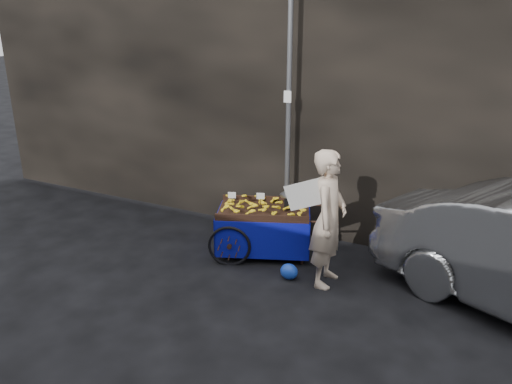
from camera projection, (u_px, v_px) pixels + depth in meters
The scene contains 6 objects.
ground at pixel (234, 266), 7.55m from camera, with size 80.00×80.00×0.00m, color black.
building_wall at pixel (323, 81), 8.74m from camera, with size 13.50×2.00×5.00m.
street_pole at pixel (288, 121), 7.85m from camera, with size 0.12×0.10×4.00m.
banana_cart at pixel (261, 214), 7.78m from camera, with size 2.13×1.52×1.06m.
vendor at pixel (329, 219), 6.78m from camera, with size 0.85×0.73×1.94m.
plastic_bag at pixel (289, 272), 7.14m from camera, with size 0.26×0.21×0.23m, color blue.
Camera 1 is at (3.32, -5.87, 3.57)m, focal length 35.00 mm.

